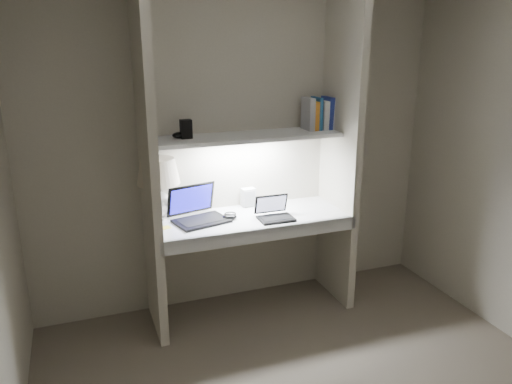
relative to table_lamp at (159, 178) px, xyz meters
name	(u,v)px	position (x,y,z in m)	size (l,w,h in m)	color
back_wall	(239,146)	(0.64, 0.10, 0.17)	(3.20, 0.01, 2.50)	beige
alcove_panel_left	(148,161)	(-0.09, -0.18, 0.17)	(0.06, 0.55, 2.50)	beige
alcove_panel_right	(341,146)	(1.37, -0.18, 0.17)	(0.06, 0.55, 2.50)	beige
desk	(251,219)	(0.64, -0.18, -0.33)	(1.40, 0.55, 0.04)	white
desk_apron	(264,235)	(0.64, -0.44, -0.36)	(1.46, 0.03, 0.10)	silver
shelf	(247,137)	(0.64, -0.08, 0.27)	(1.40, 0.36, 0.03)	silver
strip_light	(247,140)	(0.64, -0.08, 0.25)	(0.60, 0.04, 0.01)	white
table_lamp	(159,178)	(0.00, 0.00, 0.00)	(0.31, 0.31, 0.45)	white
laptop_main	(197,213)	(0.25, -0.12, -0.25)	(0.44, 0.40, 0.25)	black
laptop_netbook	(274,213)	(0.78, -0.28, -0.27)	(0.26, 0.22, 0.16)	black
speaker	(248,197)	(0.70, 0.05, -0.23)	(0.10, 0.07, 0.15)	silver
mouse	(230,217)	(0.47, -0.19, -0.29)	(0.11, 0.07, 0.04)	black
cable_coil	(230,214)	(0.50, -0.09, -0.30)	(0.09, 0.09, 0.01)	black
sticky_note	(166,228)	(0.00, -0.20, -0.31)	(0.06, 0.06, 0.00)	#FFEF35
book_row	(319,114)	(1.24, -0.04, 0.40)	(0.23, 0.16, 0.25)	silver
shelf_box	(186,129)	(0.20, -0.07, 0.36)	(0.08, 0.06, 0.13)	black
shelf_gadget	(180,135)	(0.16, -0.05, 0.31)	(0.11, 0.08, 0.05)	black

